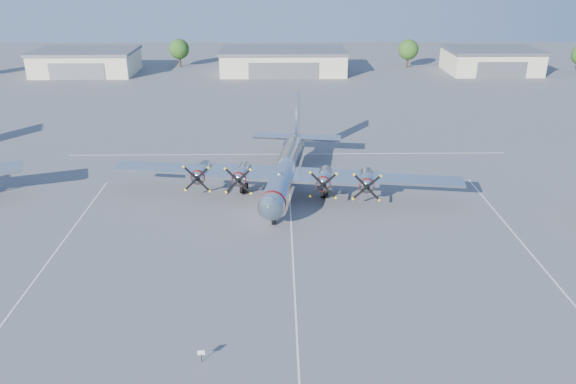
{
  "coord_description": "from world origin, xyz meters",
  "views": [
    {
      "loc": [
        -1.24,
        -48.1,
        25.53
      ],
      "look_at": [
        -0.31,
        4.19,
        3.2
      ],
      "focal_mm": 35.0,
      "sensor_mm": 36.0,
      "label": 1
    }
  ],
  "objects_px": {
    "hangar_west": "(86,62)",
    "tree_east": "(408,50)",
    "hangar_east": "(491,60)",
    "info_placard": "(201,354)",
    "tree_west": "(179,49)",
    "hangar_center": "(283,61)",
    "main_bomber_b29": "(286,189)"
  },
  "relations": [
    {
      "from": "hangar_east",
      "to": "info_placard",
      "type": "xyz_separation_m",
      "value": [
        -54.55,
        -99.52,
        -2.05
      ]
    },
    {
      "from": "hangar_west",
      "to": "hangar_center",
      "type": "height_order",
      "value": "same"
    },
    {
      "from": "hangar_west",
      "to": "tree_west",
      "type": "xyz_separation_m",
      "value": [
        20.0,
        8.04,
        1.51
      ]
    },
    {
      "from": "tree_east",
      "to": "main_bomber_b29",
      "type": "relative_size",
      "value": 0.17
    },
    {
      "from": "hangar_center",
      "to": "main_bomber_b29",
      "type": "bearing_deg",
      "value": -90.33
    },
    {
      "from": "main_bomber_b29",
      "to": "hangar_west",
      "type": "bearing_deg",
      "value": 131.21
    },
    {
      "from": "hangar_west",
      "to": "hangar_east",
      "type": "relative_size",
      "value": 1.1
    },
    {
      "from": "main_bomber_b29",
      "to": "info_placard",
      "type": "relative_size",
      "value": 41.66
    },
    {
      "from": "hangar_west",
      "to": "tree_east",
      "type": "distance_m",
      "value": 75.26
    },
    {
      "from": "hangar_center",
      "to": "info_placard",
      "type": "height_order",
      "value": "hangar_center"
    },
    {
      "from": "tree_east",
      "to": "hangar_east",
      "type": "bearing_deg",
      "value": -18.54
    },
    {
      "from": "tree_west",
      "to": "main_bomber_b29",
      "type": "xyz_separation_m",
      "value": [
        24.6,
        -77.56,
        -4.22
      ]
    },
    {
      "from": "hangar_east",
      "to": "main_bomber_b29",
      "type": "relative_size",
      "value": 0.52
    },
    {
      "from": "hangar_east",
      "to": "info_placard",
      "type": "bearing_deg",
      "value": -118.73
    },
    {
      "from": "info_placard",
      "to": "hangar_center",
      "type": "bearing_deg",
      "value": 81.79
    },
    {
      "from": "hangar_center",
      "to": "tree_east",
      "type": "distance_m",
      "value": 30.64
    },
    {
      "from": "hangar_east",
      "to": "tree_east",
      "type": "xyz_separation_m",
      "value": [
        -18.0,
        6.04,
        1.51
      ]
    },
    {
      "from": "hangar_west",
      "to": "tree_east",
      "type": "relative_size",
      "value": 3.4
    },
    {
      "from": "tree_east",
      "to": "tree_west",
      "type": "bearing_deg",
      "value": 177.92
    },
    {
      "from": "tree_west",
      "to": "info_placard",
      "type": "relative_size",
      "value": 7.02
    },
    {
      "from": "info_placard",
      "to": "hangar_west",
      "type": "bearing_deg",
      "value": 106.68
    },
    {
      "from": "tree_east",
      "to": "info_placard",
      "type": "relative_size",
      "value": 7.02
    },
    {
      "from": "hangar_east",
      "to": "info_placard",
      "type": "relative_size",
      "value": 21.79
    },
    {
      "from": "hangar_west",
      "to": "hangar_east",
      "type": "distance_m",
      "value": 93.0
    },
    {
      "from": "hangar_east",
      "to": "hangar_west",
      "type": "bearing_deg",
      "value": -180.0
    },
    {
      "from": "hangar_west",
      "to": "main_bomber_b29",
      "type": "height_order",
      "value": "hangar_west"
    },
    {
      "from": "hangar_center",
      "to": "hangar_east",
      "type": "bearing_deg",
      "value": 0.0
    },
    {
      "from": "tree_east",
      "to": "info_placard",
      "type": "distance_m",
      "value": 111.76
    },
    {
      "from": "tree_west",
      "to": "main_bomber_b29",
      "type": "height_order",
      "value": "tree_west"
    },
    {
      "from": "tree_west",
      "to": "info_placard",
      "type": "bearing_deg",
      "value": -80.27
    },
    {
      "from": "tree_east",
      "to": "main_bomber_b29",
      "type": "height_order",
      "value": "tree_east"
    },
    {
      "from": "main_bomber_b29",
      "to": "info_placard",
      "type": "height_order",
      "value": "main_bomber_b29"
    }
  ]
}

